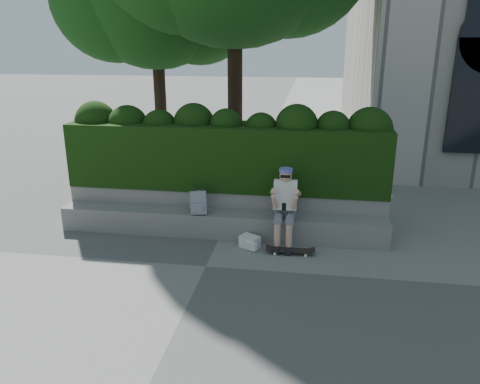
% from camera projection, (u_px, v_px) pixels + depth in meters
% --- Properties ---
extents(ground, '(80.00, 80.00, 0.00)m').
position_uv_depth(ground, '(206.00, 266.00, 7.47)').
color(ground, slate).
rests_on(ground, ground).
extents(bench_ledge, '(6.00, 0.45, 0.45)m').
position_uv_depth(bench_ledge, '(221.00, 224.00, 8.57)').
color(bench_ledge, gray).
rests_on(bench_ledge, ground).
extents(planter_wall, '(6.00, 0.50, 0.75)m').
position_uv_depth(planter_wall, '(225.00, 208.00, 8.97)').
color(planter_wall, gray).
rests_on(planter_wall, ground).
extents(hedge, '(6.00, 1.00, 1.20)m').
position_uv_depth(hedge, '(227.00, 156.00, 8.88)').
color(hedge, black).
rests_on(hedge, planter_wall).
extents(person, '(0.40, 0.76, 1.38)m').
position_uv_depth(person, '(285.00, 204.00, 8.07)').
color(person, slate).
rests_on(person, ground).
extents(skateboard, '(0.74, 0.20, 0.08)m').
position_uv_depth(skateboard, '(290.00, 250.00, 7.89)').
color(skateboard, black).
rests_on(skateboard, ground).
extents(backpack_plaid, '(0.32, 0.24, 0.43)m').
position_uv_depth(backpack_plaid, '(198.00, 203.00, 8.40)').
color(backpack_plaid, '#A09FA4').
rests_on(backpack_plaid, bench_ledge).
extents(backpack_ground, '(0.39, 0.36, 0.21)m').
position_uv_depth(backpack_ground, '(250.00, 242.00, 8.13)').
color(backpack_ground, silver).
rests_on(backpack_ground, ground).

